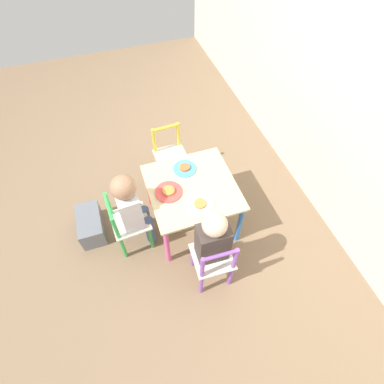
{
  "coord_description": "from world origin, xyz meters",
  "views": [
    {
      "loc": [
        1.25,
        -0.42,
        2.13
      ],
      "look_at": [
        0.0,
        0.0,
        0.39
      ],
      "focal_mm": 28.0,
      "sensor_mm": 36.0,
      "label": 1
    }
  ],
  "objects_px": {
    "child_front": "(132,206)",
    "plate_right": "(200,204)",
    "chair_green": "(128,223)",
    "plate_left": "(185,168)",
    "kids_table": "(192,191)",
    "plate_front": "(169,192)",
    "storage_bin": "(91,225)",
    "chair_yellow": "(171,157)",
    "child_right": "(212,240)",
    "chair_purple": "(213,261)"
  },
  "relations": [
    {
      "from": "child_right",
      "to": "plate_right",
      "type": "distance_m",
      "value": 0.27
    },
    {
      "from": "chair_green",
      "to": "plate_right",
      "type": "xyz_separation_m",
      "value": [
        0.14,
        0.5,
        0.2
      ]
    },
    {
      "from": "kids_table",
      "to": "chair_purple",
      "type": "xyz_separation_m",
      "value": [
        0.51,
        -0.02,
        -0.13
      ]
    },
    {
      "from": "kids_table",
      "to": "child_right",
      "type": "bearing_deg",
      "value": -2.3
    },
    {
      "from": "child_front",
      "to": "plate_front",
      "type": "relative_size",
      "value": 3.91
    },
    {
      "from": "chair_purple",
      "to": "child_front",
      "type": "xyz_separation_m",
      "value": [
        -0.48,
        -0.42,
        0.19
      ]
    },
    {
      "from": "chair_green",
      "to": "plate_right",
      "type": "distance_m",
      "value": 0.56
    },
    {
      "from": "chair_yellow",
      "to": "child_right",
      "type": "distance_m",
      "value": 0.97
    },
    {
      "from": "chair_purple",
      "to": "kids_table",
      "type": "bearing_deg",
      "value": -90.0
    },
    {
      "from": "plate_right",
      "to": "storage_bin",
      "type": "bearing_deg",
      "value": -112.62
    },
    {
      "from": "chair_purple",
      "to": "plate_right",
      "type": "xyz_separation_m",
      "value": [
        -0.33,
        0.02,
        0.2
      ]
    },
    {
      "from": "chair_green",
      "to": "child_right",
      "type": "bearing_deg",
      "value": -133.92
    },
    {
      "from": "kids_table",
      "to": "plate_right",
      "type": "xyz_separation_m",
      "value": [
        0.17,
        0.0,
        0.07
      ]
    },
    {
      "from": "child_front",
      "to": "chair_yellow",
      "type": "bearing_deg",
      "value": -41.89
    },
    {
      "from": "kids_table",
      "to": "chair_purple",
      "type": "relative_size",
      "value": 1.16
    },
    {
      "from": "child_front",
      "to": "chair_purple",
      "type": "bearing_deg",
      "value": -142.19
    },
    {
      "from": "storage_bin",
      "to": "plate_front",
      "type": "bearing_deg",
      "value": 75.79
    },
    {
      "from": "chair_purple",
      "to": "plate_left",
      "type": "relative_size",
      "value": 3.1
    },
    {
      "from": "kids_table",
      "to": "plate_left",
      "type": "height_order",
      "value": "plate_left"
    },
    {
      "from": "storage_bin",
      "to": "chair_purple",
      "type": "bearing_deg",
      "value": 49.29
    },
    {
      "from": "chair_green",
      "to": "plate_front",
      "type": "relative_size",
      "value": 2.79
    },
    {
      "from": "chair_purple",
      "to": "child_right",
      "type": "xyz_separation_m",
      "value": [
        -0.06,
        0.0,
        0.18
      ]
    },
    {
      "from": "plate_left",
      "to": "child_right",
      "type": "bearing_deg",
      "value": -1.66
    },
    {
      "from": "chair_yellow",
      "to": "storage_bin",
      "type": "distance_m",
      "value": 0.86
    },
    {
      "from": "chair_yellow",
      "to": "plate_right",
      "type": "height_order",
      "value": "chair_yellow"
    },
    {
      "from": "chair_yellow",
      "to": "plate_right",
      "type": "bearing_deg",
      "value": -90.73
    },
    {
      "from": "child_front",
      "to": "plate_right",
      "type": "height_order",
      "value": "child_front"
    },
    {
      "from": "kids_table",
      "to": "storage_bin",
      "type": "height_order",
      "value": "kids_table"
    },
    {
      "from": "child_right",
      "to": "plate_left",
      "type": "bearing_deg",
      "value": -89.36
    },
    {
      "from": "chair_purple",
      "to": "storage_bin",
      "type": "bearing_deg",
      "value": -38.41
    },
    {
      "from": "plate_front",
      "to": "plate_right",
      "type": "bearing_deg",
      "value": 45.0
    },
    {
      "from": "chair_green",
      "to": "chair_purple",
      "type": "bearing_deg",
      "value": -138.09
    },
    {
      "from": "storage_bin",
      "to": "child_right",
      "type": "bearing_deg",
      "value": 52.15
    },
    {
      "from": "child_front",
      "to": "kids_table",
      "type": "bearing_deg",
      "value": -90.0
    },
    {
      "from": "plate_front",
      "to": "storage_bin",
      "type": "distance_m",
      "value": 0.74
    },
    {
      "from": "kids_table",
      "to": "plate_left",
      "type": "distance_m",
      "value": 0.19
    },
    {
      "from": "plate_left",
      "to": "storage_bin",
      "type": "distance_m",
      "value": 0.87
    },
    {
      "from": "plate_front",
      "to": "chair_purple",
      "type": "bearing_deg",
      "value": 16.77
    },
    {
      "from": "plate_front",
      "to": "chair_green",
      "type": "bearing_deg",
      "value": -84.12
    },
    {
      "from": "chair_green",
      "to": "plate_left",
      "type": "distance_m",
      "value": 0.58
    },
    {
      "from": "child_right",
      "to": "plate_front",
      "type": "distance_m",
      "value": 0.47
    },
    {
      "from": "child_front",
      "to": "plate_left",
      "type": "height_order",
      "value": "child_front"
    },
    {
      "from": "chair_purple",
      "to": "storage_bin",
      "type": "distance_m",
      "value": 1.03
    },
    {
      "from": "kids_table",
      "to": "storage_bin",
      "type": "xyz_separation_m",
      "value": [
        -0.16,
        -0.79,
        -0.3
      ]
    },
    {
      "from": "kids_table",
      "to": "plate_front",
      "type": "relative_size",
      "value": 3.24
    },
    {
      "from": "chair_green",
      "to": "plate_right",
      "type": "height_order",
      "value": "chair_green"
    },
    {
      "from": "plate_right",
      "to": "plate_left",
      "type": "distance_m",
      "value": 0.35
    },
    {
      "from": "child_right",
      "to": "plate_front",
      "type": "xyz_separation_m",
      "value": [
        -0.44,
        -0.15,
        0.02
      ]
    },
    {
      "from": "chair_yellow",
      "to": "child_right",
      "type": "xyz_separation_m",
      "value": [
        0.95,
        0.01,
        0.18
      ]
    },
    {
      "from": "kids_table",
      "to": "chair_green",
      "type": "distance_m",
      "value": 0.52
    }
  ]
}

